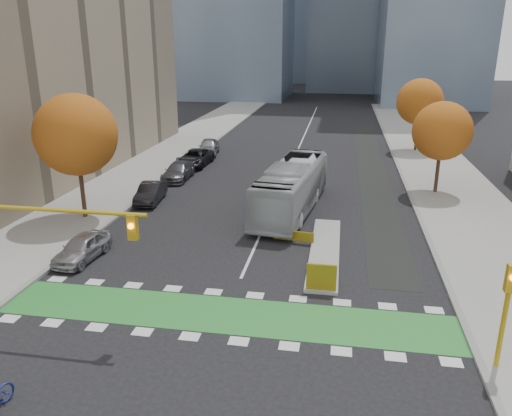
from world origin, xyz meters
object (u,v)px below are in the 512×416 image
at_px(parked_car_a, 82,248).
at_px(parked_car_c, 178,171).
at_px(parked_car_d, 195,158).
at_px(parked_car_e, 208,147).
at_px(bus, 292,187).
at_px(parked_car_b, 151,193).
at_px(traffic_signal_east, 507,301).
at_px(hazard_board, 321,277).
at_px(tree_east_near, 442,131).
at_px(tree_west, 76,135).
at_px(traffic_signal_west, 16,233).
at_px(tree_east_far, 420,102).

height_order(parked_car_a, parked_car_c, parked_car_c).
xyz_separation_m(parked_car_d, parked_car_e, (0.00, 5.00, 0.07)).
height_order(bus, parked_car_d, bus).
bearing_deg(parked_car_b, traffic_signal_east, -46.15).
bearing_deg(hazard_board, traffic_signal_east, -35.92).
xyz_separation_m(tree_east_near, parked_car_d, (-21.00, 5.66, -4.11)).
distance_m(hazard_board, parked_car_c, 22.58).
relative_size(parked_car_c, parked_car_d, 0.90).
xyz_separation_m(bus, parked_car_d, (-10.39, 11.73, -0.95)).
relative_size(tree_west, parked_car_b, 1.92).
distance_m(tree_west, parked_car_a, 8.50).
height_order(parked_car_c, parked_car_e, parked_car_e).
xyz_separation_m(traffic_signal_west, parked_car_d, (-1.07, 28.17, -3.28)).
height_order(tree_west, tree_east_far, tree_west).
bearing_deg(parked_car_e, parked_car_a, -97.46).
relative_size(parked_car_a, parked_car_b, 0.95).
xyz_separation_m(parked_car_b, parked_car_e, (0.00, 16.48, 0.12)).
distance_m(traffic_signal_west, bus, 19.04).
bearing_deg(traffic_signal_west, parked_car_c, 92.64).
relative_size(traffic_signal_west, traffic_signal_east, 2.08).
relative_size(hazard_board, tree_west, 0.17).
bearing_deg(tree_west, tree_east_far, 46.70).
relative_size(tree_east_far, parked_car_c, 1.56).
xyz_separation_m(traffic_signal_east, parked_car_e, (-19.50, 33.17, -1.91)).
distance_m(tree_west, bus, 14.49).
bearing_deg(hazard_board, bus, 102.54).
bearing_deg(tree_east_near, parked_car_e, 153.09).
xyz_separation_m(bus, parked_car_e, (-10.39, 16.73, -0.88)).
bearing_deg(parked_car_b, parked_car_a, -94.96).
xyz_separation_m(tree_east_far, traffic_signal_east, (-2.00, -38.51, -2.51)).
distance_m(hazard_board, tree_east_near, 19.93).
relative_size(parked_car_b, parked_car_e, 0.88).
relative_size(traffic_signal_west, parked_car_b, 1.99).
bearing_deg(parked_car_b, traffic_signal_west, -91.93).
height_order(parked_car_a, parked_car_b, parked_car_b).
height_order(parked_car_a, parked_car_e, parked_car_e).
bearing_deg(parked_car_e, tree_east_near, -34.61).
distance_m(hazard_board, traffic_signal_west, 13.23).
bearing_deg(tree_west, parked_car_c, 74.28).
height_order(tree_east_far, traffic_signal_west, tree_east_far).
bearing_deg(bus, parked_car_b, -174.18).
xyz_separation_m(tree_east_near, parked_car_c, (-21.00, 0.66, -4.15)).
xyz_separation_m(tree_east_near, parked_car_e, (-21.00, 10.66, -4.04)).
distance_m(traffic_signal_east, parked_car_c, 30.35).
height_order(traffic_signal_west, parked_car_b, traffic_signal_west).
bearing_deg(parked_car_b, tree_east_far, 39.83).
height_order(tree_east_near, traffic_signal_east, tree_east_near).
xyz_separation_m(tree_east_far, parked_car_d, (-21.50, -10.34, -4.49)).
distance_m(hazard_board, parked_car_e, 31.29).
relative_size(hazard_board, traffic_signal_east, 0.34).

